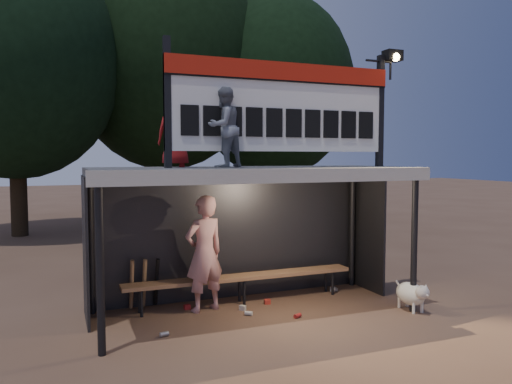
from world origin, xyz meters
TOP-DOWN VIEW (x-y plane):
  - ground at (0.00, 0.00)m, footprint 80.00×80.00m
  - player at (-0.70, 0.39)m, footprint 0.78×0.62m
  - child_a at (-0.52, -0.11)m, footprint 0.73×0.67m
  - child_b at (-1.12, 0.52)m, footprint 0.61×0.47m
  - dugout_shelter at (0.00, 0.24)m, footprint 5.10×2.08m
  - scoreboard_assembly at (0.56, -0.01)m, footprint 4.10×0.27m
  - bench at (0.00, 0.55)m, footprint 4.00×0.35m
  - tree_left at (-4.00, 10.00)m, footprint 6.46×6.46m
  - tree_mid at (1.00, 11.50)m, footprint 7.22×7.22m
  - tree_right at (5.00, 10.50)m, footprint 6.08×6.08m
  - dog at (2.41, -0.87)m, footprint 0.36×0.81m
  - bats at (-1.59, 0.82)m, footprint 0.47×0.32m
  - litter at (0.23, 0.15)m, footprint 3.50×1.24m

SIDE VIEW (x-z plane):
  - ground at x=0.00m, z-range 0.00..0.00m
  - litter at x=0.23m, z-range 0.00..0.08m
  - dog at x=2.41m, z-range 0.03..0.53m
  - bats at x=-1.59m, z-range 0.01..0.85m
  - bench at x=0.00m, z-range 0.19..0.67m
  - player at x=-0.70m, z-range 0.00..1.87m
  - dugout_shelter at x=0.00m, z-range 0.69..3.01m
  - child_b at x=-1.12m, z-range 2.32..3.44m
  - child_a at x=-0.52m, z-range 2.32..3.53m
  - scoreboard_assembly at x=0.56m, z-range 2.33..4.32m
  - tree_right at x=5.00m, z-range 0.83..9.55m
  - tree_left at x=-4.00m, z-range 0.88..10.15m
  - tree_mid at x=1.00m, z-range 0.99..11.34m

